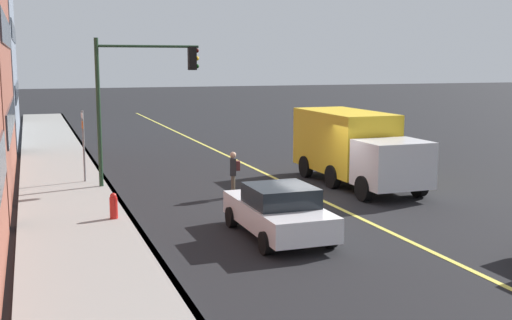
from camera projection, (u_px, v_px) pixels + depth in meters
The scene contains 10 objects.
ground at pixel (316, 198), 22.84m from camera, with size 200.00×200.00×0.00m, color black.
sidewalk_slab at pixel (74, 214), 20.04m from camera, with size 80.00×3.36×0.15m, color gray.
curb_edge at pixel (125, 210), 20.57m from camera, with size 80.00×0.16×0.15m, color slate.
lane_stripe_center at pixel (316, 197), 22.84m from camera, with size 80.00×0.16×0.01m, color #D8CC4C.
car_white at pixel (278, 211), 17.60m from camera, with size 4.37×2.03×1.49m.
truck_yellow at pixel (354, 146), 25.09m from camera, with size 7.24×2.52×2.86m.
pedestrian_with_backpack at pixel (234, 171), 22.72m from camera, with size 0.44×0.44×1.66m.
traffic_light_mast at pixel (138, 86), 24.10m from camera, with size 0.28×3.97×5.71m.
street_sign_post at pixel (83, 142), 24.89m from camera, with size 0.60×0.08×2.95m.
fire_hydrant at pixel (114, 208), 19.14m from camera, with size 0.24×0.24×0.94m.
Camera 1 is at (-20.33, 9.57, 4.85)m, focal length 44.60 mm.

